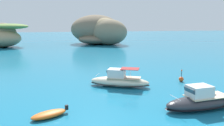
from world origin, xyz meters
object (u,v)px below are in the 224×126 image
at_px(islet_small, 0,36).
at_px(motorboat_cream, 119,81).
at_px(motorboat_charcoal, 202,101).
at_px(dinghy_tender, 49,114).
at_px(channel_buoy, 181,79).
at_px(islet_large, 101,32).

relative_size(islet_small, motorboat_cream, 2.47).
distance_m(islet_small, motorboat_charcoal, 64.41).
height_order(motorboat_charcoal, dinghy_tender, motorboat_charcoal).
bearing_deg(channel_buoy, dinghy_tender, -158.61).
xyz_separation_m(islet_large, islet_small, (-31.45, -1.13, -0.77)).
height_order(motorboat_cream, channel_buoy, motorboat_cream).
xyz_separation_m(islet_small, motorboat_charcoal, (24.62, -59.46, -2.69)).
bearing_deg(motorboat_charcoal, islet_large, 83.57).
height_order(islet_large, dinghy_tender, islet_large).
height_order(motorboat_cream, dinghy_tender, motorboat_cream).
distance_m(islet_large, motorboat_charcoal, 61.07).
distance_m(motorboat_charcoal, dinghy_tender, 11.73).
bearing_deg(islet_large, dinghy_tender, -107.40).
bearing_deg(motorboat_cream, dinghy_tender, -140.76).
bearing_deg(dinghy_tender, islet_large, 72.60).
bearing_deg(dinghy_tender, islet_small, 102.75).
bearing_deg(dinghy_tender, channel_buoy, 21.39).
relative_size(islet_large, dinghy_tender, 8.41).
distance_m(motorboat_charcoal, channel_buoy, 8.45).
height_order(islet_large, channel_buoy, islet_large).
distance_m(dinghy_tender, channel_buoy, 16.11).
bearing_deg(dinghy_tender, motorboat_charcoal, -9.04).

